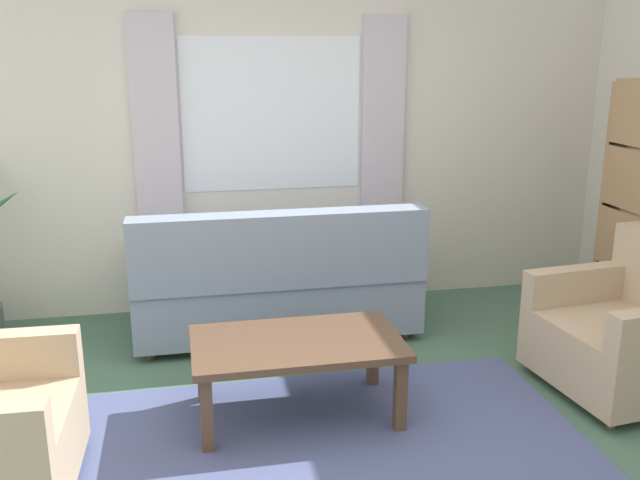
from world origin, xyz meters
name	(u,v)px	position (x,y,z in m)	size (l,w,h in m)	color
ground_plane	(338,458)	(0.00, 0.00, 0.00)	(6.24, 6.24, 0.00)	#476B56
wall_back	(271,134)	(0.00, 2.26, 1.30)	(5.32, 0.12, 2.60)	silver
window_with_curtains	(272,115)	(0.00, 2.18, 1.45)	(1.98, 0.07, 1.40)	white
area_rug	(338,457)	(0.00, 0.00, 0.01)	(2.53, 1.76, 0.01)	#4C5684
couch	(277,284)	(-0.07, 1.57, 0.37)	(1.90, 0.82, 0.92)	gray
armchair_right	(632,331)	(1.80, 0.37, 0.35)	(0.91, 0.93, 0.88)	tan
coffee_table	(297,350)	(-0.12, 0.44, 0.38)	(1.10, 0.64, 0.44)	brown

